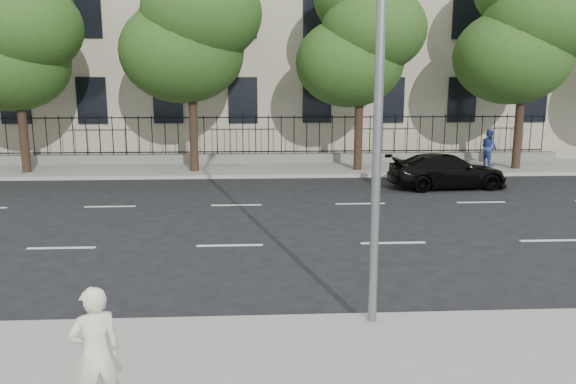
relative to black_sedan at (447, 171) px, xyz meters
name	(u,v)px	position (x,y,z in m)	size (l,w,h in m)	color
ground	(224,282)	(-7.70, -9.56, -0.64)	(120.00, 120.00, 0.00)	black
far_sidewalk	(242,169)	(-7.70, 4.44, -0.56)	(60.00, 4.00, 0.15)	gray
lane_markings	(234,222)	(-7.70, -4.81, -0.63)	(49.60, 4.62, 0.01)	silver
iron_fence	(243,152)	(-7.70, 6.14, 0.01)	(30.00, 0.50, 2.20)	slate
tree_b	(17,32)	(-16.66, 3.80, 5.21)	(5.53, 5.12, 8.97)	#382619
tree_c	(191,19)	(-9.66, 3.80, 5.77)	(5.89, 5.50, 9.80)	#382619
tree_d	(361,34)	(-2.66, 3.80, 5.20)	(5.34, 4.94, 8.84)	#382619
tree_e	(526,26)	(4.34, 3.80, 5.56)	(5.71, 5.31, 9.46)	#382619
black_sedan	(447,171)	(0.00, 0.00, 0.00)	(1.78, 4.38, 1.27)	black
woman_near	(95,353)	(-8.83, -14.27, 0.29)	(0.57, 0.37, 1.56)	white
pedestrian_far	(489,147)	(3.43, 4.55, 0.33)	(0.79, 0.62, 1.63)	navy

